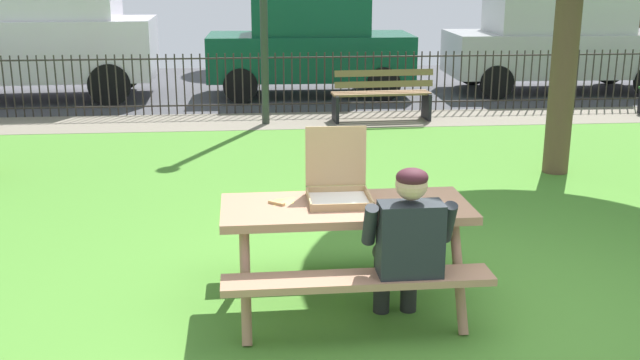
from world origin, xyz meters
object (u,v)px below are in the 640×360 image
pizza_slice_on_table (282,201)px  park_bench_center (382,95)px  parked_car_left (310,43)px  parked_car_center (558,41)px  parked_car_far_left (25,29)px  picnic_table_foreground (346,227)px  pizza_box_open (338,182)px  adult_at_table (407,242)px

pizza_slice_on_table → park_bench_center: size_ratio=0.14×
parked_car_left → parked_car_center: parked_car_left is taller
parked_car_far_left → parked_car_left: size_ratio=1.21×
pizza_slice_on_table → parked_car_far_left: 10.40m
picnic_table_foreground → parked_car_far_left: bearing=116.8°
parked_car_far_left → parked_car_center: size_ratio=1.07×
parked_car_center → parked_car_far_left: bearing=-180.0°
picnic_table_foreground → pizza_box_open: (-0.04, 0.17, 0.29)m
park_bench_center → parked_car_far_left: (-6.28, 2.70, 0.89)m
picnic_table_foreground → parked_car_center: 11.00m
pizza_slice_on_table → adult_at_table: size_ratio=0.20×
pizza_slice_on_table → parked_car_left: parked_car_left is taller
adult_at_table → parked_car_left: size_ratio=0.30×
pizza_slice_on_table → park_bench_center: bearing=74.2°
pizza_box_open → pizza_slice_on_table: pizza_box_open is taller
picnic_table_foreground → parked_car_left: 9.56m
park_bench_center → pizza_slice_on_table: bearing=-105.8°
picnic_table_foreground → parked_car_far_left: size_ratio=0.38×
adult_at_table → parked_car_left: (0.15, 10.03, 0.35)m
picnic_table_foreground → parked_car_left: parked_car_left is taller
picnic_table_foreground → pizza_box_open: size_ratio=3.54×
picnic_table_foreground → parked_car_far_left: parked_car_far_left is taller
picnic_table_foreground → pizza_box_open: 0.34m
park_bench_center → parked_car_left: (-0.95, 2.70, 0.59)m
adult_at_table → parked_car_center: 11.27m
adult_at_table → parked_car_far_left: (-5.17, 10.03, 0.65)m
pizza_box_open → parked_car_center: 10.87m
pizza_slice_on_table → parked_car_center: parked_car_center is taller
adult_at_table → picnic_table_foreground: bearing=125.1°
pizza_box_open → park_bench_center: (1.49, 6.67, -0.47)m
pizza_box_open → adult_at_table: bearing=-59.7°
picnic_table_foreground → adult_at_table: 0.61m
pizza_slice_on_table → adult_at_table: (0.80, -0.60, -0.12)m
pizza_box_open → park_bench_center: 6.85m
pizza_box_open → parked_car_left: size_ratio=0.13×
pizza_box_open → parked_car_center: (5.51, 9.37, 0.11)m
picnic_table_foreground → adult_at_table: adult_at_table is taller
pizza_slice_on_table → parked_car_far_left: size_ratio=0.05×
pizza_box_open → pizza_slice_on_table: (-0.41, -0.06, -0.11)m
park_bench_center → parked_car_far_left: size_ratio=0.34×
park_bench_center → parked_car_left: parked_car_left is taller
adult_at_table → park_bench_center: 7.42m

